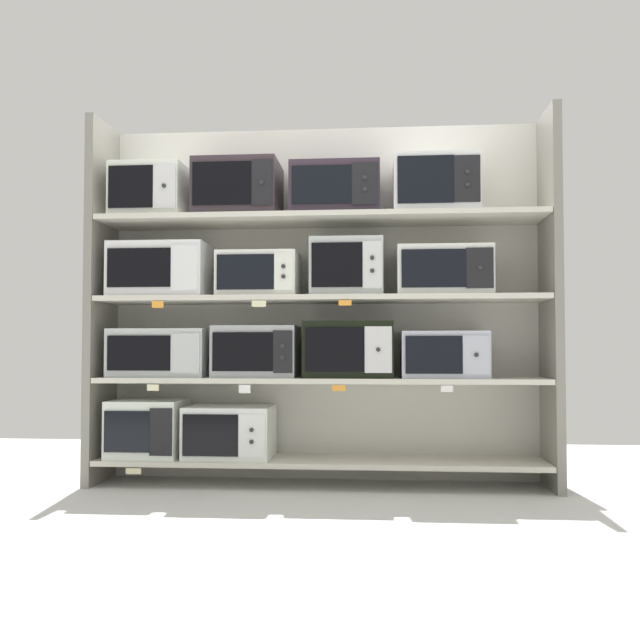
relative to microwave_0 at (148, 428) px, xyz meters
name	(u,v)px	position (x,y,z in m)	size (l,w,h in m)	color
ground	(301,529)	(1.03, -1.00, -0.33)	(6.61, 6.00, 0.02)	silver
back_panel	(323,302)	(1.03, 0.24, 0.76)	(2.81, 0.04, 2.18)	beige
upright_left	(101,301)	(-0.30, 0.00, 0.76)	(0.05, 0.43, 2.18)	gray
upright_right	(551,298)	(2.36, 0.00, 0.76)	(0.05, 0.43, 2.18)	gray
shelf_0	(320,461)	(1.03, 0.00, -0.18)	(2.61, 0.43, 0.03)	beige
microwave_0	(148,428)	(0.00, 0.00, 0.00)	(0.42, 0.40, 0.34)	silver
microwave_1	(230,432)	(0.50, 0.00, -0.02)	(0.50, 0.39, 0.30)	white
price_tag_0	(133,471)	(-0.01, -0.22, -0.22)	(0.09, 0.00, 0.03)	beige
shelf_1	(320,380)	(1.03, 0.00, 0.29)	(2.61, 0.43, 0.03)	beige
microwave_2	(162,353)	(0.08, 0.00, 0.45)	(0.58, 0.36, 0.29)	#B5BBBA
microwave_3	(257,352)	(0.66, 0.00, 0.46)	(0.49, 0.38, 0.30)	#9FA3A5
microwave_4	(349,350)	(1.20, 0.00, 0.47)	(0.52, 0.39, 0.33)	black
microwave_5	(444,355)	(1.75, 0.00, 0.44)	(0.49, 0.39, 0.27)	#B0B3C1
price_tag_1	(153,388)	(0.10, -0.22, 0.25)	(0.07, 0.00, 0.04)	beige
price_tag_2	(245,389)	(0.63, -0.22, 0.25)	(0.07, 0.00, 0.05)	white
price_tag_3	(339,388)	(1.16, -0.22, 0.26)	(0.08, 0.00, 0.03)	orange
price_tag_4	(447,389)	(1.75, -0.22, 0.25)	(0.07, 0.00, 0.03)	white
shelf_2	(320,299)	(1.03, 0.00, 0.77)	(2.61, 0.43, 0.03)	beige
microwave_6	(162,271)	(0.07, 0.00, 0.94)	(0.57, 0.39, 0.32)	silver
microwave_7	(259,275)	(0.67, 0.00, 0.91)	(0.47, 0.39, 0.26)	white
microwave_8	(347,268)	(1.19, 0.00, 0.95)	(0.42, 0.39, 0.33)	#B4BAB8
microwave_9	(443,272)	(1.75, 0.00, 0.92)	(0.54, 0.39, 0.28)	silver
price_tag_5	(158,304)	(0.12, -0.22, 0.73)	(0.07, 0.00, 0.04)	orange
price_tag_6	(259,304)	(0.71, -0.22, 0.73)	(0.08, 0.00, 0.04)	beige
price_tag_7	(345,303)	(1.19, -0.22, 0.73)	(0.07, 0.00, 0.03)	orange
shelf_3	(320,219)	(1.03, 0.00, 1.24)	(2.61, 0.43, 0.03)	beige
microwave_10	(151,193)	(0.00, 0.00, 1.42)	(0.43, 0.37, 0.32)	silver
microwave_11	(238,191)	(0.54, 0.00, 1.42)	(0.49, 0.42, 0.33)	#33282E
microwave_12	(336,191)	(1.13, 0.00, 1.41)	(0.52, 0.39, 0.30)	#322633
microwave_13	(435,187)	(1.71, 0.00, 1.42)	(0.49, 0.42, 0.33)	silver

